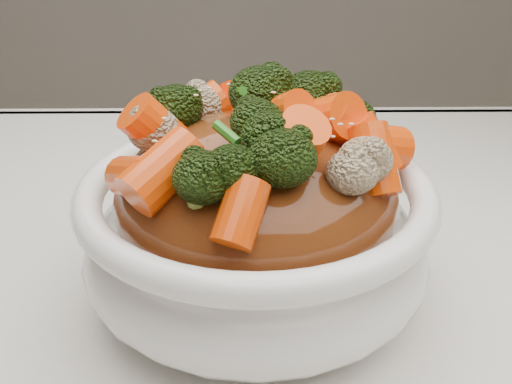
{
  "coord_description": "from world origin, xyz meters",
  "views": [
    {
      "loc": [
        -0.06,
        -0.35,
        1.02
      ],
      "look_at": [
        -0.05,
        0.01,
        0.83
      ],
      "focal_mm": 42.0,
      "sensor_mm": 36.0,
      "label": 1
    }
  ],
  "objects": [
    {
      "name": "cauliflower",
      "position": [
        -0.05,
        0.01,
        0.9
      ],
      "size": [
        0.19,
        0.19,
        0.04
      ],
      "primitive_type": null,
      "rotation": [
        0.0,
        0.0,
        -0.01
      ],
      "color": "tan",
      "rests_on": "sauce_base"
    },
    {
      "name": "sauce_base",
      "position": [
        -0.05,
        0.01,
        0.83
      ],
      "size": [
        0.19,
        0.19,
        0.11
      ],
      "primitive_type": "ellipsoid",
      "rotation": [
        0.0,
        0.0,
        -0.01
      ],
      "color": "#5C290F",
      "rests_on": "bowl"
    },
    {
      "name": "carrots",
      "position": [
        -0.05,
        0.01,
        0.9
      ],
      "size": [
        0.19,
        0.19,
        0.06
      ],
      "primitive_type": null,
      "rotation": [
        0.0,
        0.0,
        -0.01
      ],
      "color": "#F74A08",
      "rests_on": "sauce_base"
    },
    {
      "name": "sesame_seeds",
      "position": [
        -0.05,
        0.01,
        0.9
      ],
      "size": [
        0.17,
        0.17,
        0.01
      ],
      "primitive_type": null,
      "rotation": [
        0.0,
        0.0,
        -0.01
      ],
      "color": "beige",
      "rests_on": "sauce_base"
    },
    {
      "name": "broccoli",
      "position": [
        -0.05,
        0.01,
        0.9
      ],
      "size": [
        0.19,
        0.19,
        0.05
      ],
      "primitive_type": null,
      "rotation": [
        0.0,
        0.0,
        -0.01
      ],
      "color": "black",
      "rests_on": "sauce_base"
    },
    {
      "name": "tablecloth",
      "position": [
        0.0,
        0.0,
        0.73
      ],
      "size": [
        1.2,
        0.8,
        0.04
      ],
      "primitive_type": "cube",
      "color": "silver",
      "rests_on": "dining_table"
    },
    {
      "name": "scallions",
      "position": [
        -0.05,
        0.01,
        0.9
      ],
      "size": [
        0.14,
        0.14,
        0.02
      ],
      "primitive_type": null,
      "rotation": [
        0.0,
        0.0,
        -0.01
      ],
      "color": "#2A731A",
      "rests_on": "sauce_base"
    },
    {
      "name": "bowl",
      "position": [
        -0.05,
        0.01,
        0.8
      ],
      "size": [
        0.24,
        0.24,
        0.09
      ],
      "primitive_type": null,
      "rotation": [
        0.0,
        0.0,
        -0.01
      ],
      "color": "white",
      "rests_on": "tablecloth"
    }
  ]
}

